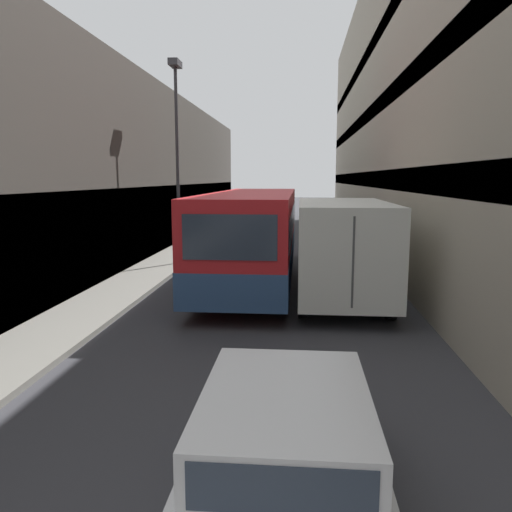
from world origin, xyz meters
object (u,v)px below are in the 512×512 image
(car_hatchback, at_px, (285,463))
(street_lamp, at_px, (177,127))
(bus, at_px, (254,234))
(box_truck, at_px, (340,244))

(car_hatchback, relative_size, street_lamp, 0.56)
(bus, xyz_separation_m, box_truck, (2.69, -1.90, -0.05))
(street_lamp, bearing_deg, box_truck, -37.21)
(bus, bearing_deg, car_hatchback, -83.23)
(bus, distance_m, street_lamp, 5.49)
(box_truck, height_order, street_lamp, street_lamp)
(car_hatchback, distance_m, street_lamp, 15.86)
(car_hatchback, bearing_deg, bus, 96.77)
(bus, relative_size, box_truck, 1.47)
(bus, relative_size, street_lamp, 1.49)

